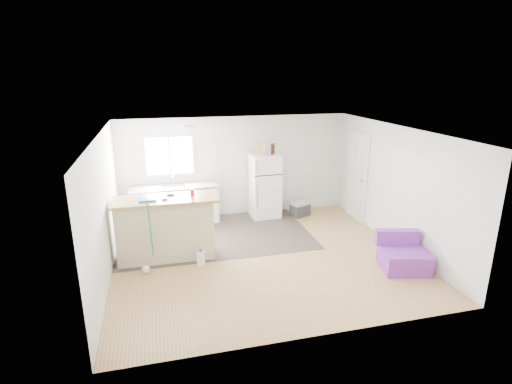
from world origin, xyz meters
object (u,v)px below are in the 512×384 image
Objects in this scene: kitchen_cabinets at (175,205)px; cardboard_box at (261,149)px; mop at (147,260)px; peninsula at (166,228)px; bottle_left at (272,149)px; cleaner_jug at (201,258)px; purple_seat at (403,256)px; red_cup at (192,192)px; blue_tray at (147,200)px; cooler at (300,209)px; refrigerator at (265,186)px; bottle_right at (273,149)px.

cardboard_box reaches higher than kitchen_cabinets.
mop is 4.61× the size of cardboard_box.
bottle_left reaches higher than peninsula.
cleaner_jug is at bearing -132.77° from bottle_left.
mop reaches higher than kitchen_cabinets.
peninsula is 2.06× the size of purple_seat.
blue_tray is (-0.82, -0.11, -0.04)m from red_cup.
mop reaches higher than cooler.
cardboard_box is at bearing 134.66° from purple_seat.
mop is 3.90m from bottle_left.
cardboard_box is (-0.13, -0.09, 0.92)m from refrigerator.
cleaner_jug is at bearing -25.10° from blue_tray.
cleaner_jug is at bearing -84.28° from red_cup.
red_cup reaches higher than cleaner_jug.
kitchen_cabinets is 8.20× the size of bottle_right.
refrigerator reaches higher than red_cup.
peninsula is 0.83m from red_cup.
refrigerator is 4.97× the size of cleaner_jug.
bottle_right is at bearing 138.23° from cooler.
mop is (-2.76, -2.26, -0.54)m from refrigerator.
red_cup is at bearing 108.17° from cleaner_jug.
cooler is (3.25, 1.53, -0.42)m from peninsula.
kitchen_cabinets is at bearing 176.82° from cardboard_box.
refrigerator is 0.92m from bottle_right.
bottle_right is at bearing 16.75° from cardboard_box.
cleaner_jug is (0.58, -0.48, -0.46)m from peninsula.
cleaner_jug is 1.03× the size of cardboard_box.
mop is 4.61× the size of blue_tray.
cooler is 0.59× the size of purple_seat.
mop is at bearing -98.83° from blue_tray.
bottle_left reaches higher than cleaner_jug.
cardboard_box is (2.01, -0.11, 1.23)m from kitchen_cabinets.
mop reaches higher than peninsula.
cardboard_box is (1.70, 2.13, 1.55)m from cleaner_jug.
purple_seat is 3.12× the size of blue_tray.
red_cup reaches higher than kitchen_cabinets.
bottle_right reaches higher than blue_tray.
peninsula is at bearing 61.71° from mop.
cardboard_box is at bearing 150.07° from cooler.
cardboard_box is (2.63, 2.17, 1.45)m from mop.
peninsula is 16.10× the size of red_cup.
kitchen_cabinets is 1.91m from red_cup.
bottle_right is (0.05, 0.10, 0.00)m from bottle_left.
blue_tray is (-0.87, 0.41, 1.06)m from cleaner_jug.
kitchen_cabinets is 2.16m from refrigerator.
kitchen_cabinets is 6.83× the size of cardboard_box.
peninsula is at bearing -147.15° from bottle_left.
mop is (-0.62, -2.28, -0.23)m from kitchen_cabinets.
bottle_left is (2.91, 2.17, 1.43)m from mop.
cooler is 1.78× the size of cleaner_jug.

